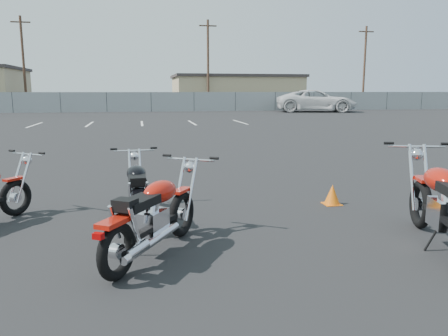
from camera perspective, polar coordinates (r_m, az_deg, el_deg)
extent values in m
plane|color=black|center=(6.81, -0.69, -6.32)|extent=(120.00, 120.00, 0.00)
torus|color=black|center=(7.51, -25.56, -3.52)|extent=(0.42, 0.52, 0.57)
cylinder|color=silver|center=(7.51, -25.56, -3.52)|extent=(0.17, 0.18, 0.15)
cube|color=#B3170B|center=(7.45, -25.74, -1.28)|extent=(0.29, 0.33, 0.04)
cylinder|color=silver|center=(7.46, -24.65, -1.15)|extent=(0.26, 0.33, 0.75)
cylinder|color=silver|center=(7.59, -25.48, -1.04)|extent=(0.26, 0.33, 0.75)
sphere|color=silver|center=(7.58, -24.33, 0.93)|extent=(0.21, 0.21, 0.15)
cylinder|color=silver|center=(7.58, -24.27, 1.66)|extent=(0.55, 0.42, 0.03)
cylinder|color=black|center=(7.31, -22.71, 1.80)|extent=(0.11, 0.10, 0.03)
cylinder|color=black|center=(7.82, -25.98, 2.05)|extent=(0.11, 0.10, 0.03)
torus|color=black|center=(7.36, -11.43, -3.00)|extent=(0.13, 0.57, 0.57)
cylinder|color=silver|center=(7.36, -11.43, -3.00)|extent=(0.10, 0.15, 0.15)
torus|color=black|center=(6.03, -10.98, -5.87)|extent=(0.13, 0.57, 0.57)
cylinder|color=silver|center=(6.03, -10.98, -5.87)|extent=(0.10, 0.15, 0.15)
cube|color=black|center=(6.69, -11.24, -3.98)|extent=(0.13, 0.99, 0.06)
cube|color=silver|center=(6.63, -11.24, -3.60)|extent=(0.28, 0.37, 0.28)
cylinder|color=silver|center=(6.59, -11.29, -2.16)|extent=(0.20, 0.24, 0.25)
ellipsoid|color=black|center=(6.78, -11.40, -0.69)|extent=(0.31, 0.56, 0.24)
cube|color=black|center=(6.34, -11.25, -1.61)|extent=(0.27, 0.53, 0.09)
cube|color=black|center=(6.10, -11.18, -1.70)|extent=(0.21, 0.18, 0.11)
cube|color=black|center=(5.94, -11.07, -3.16)|extent=(0.19, 0.40, 0.05)
cube|color=black|center=(7.30, -11.51, -0.72)|extent=(0.13, 0.33, 0.04)
cylinder|color=silver|center=(6.12, -10.05, -3.34)|extent=(0.05, 0.18, 0.37)
cylinder|color=silver|center=(6.11, -12.17, -3.43)|extent=(0.05, 0.18, 0.37)
cylinder|color=silver|center=(6.43, -9.78, -5.01)|extent=(0.13, 1.04, 0.12)
cylinder|color=silver|center=(6.14, -9.61, -5.56)|extent=(0.13, 0.34, 0.12)
cylinder|color=silver|center=(7.41, -10.88, -0.50)|extent=(0.06, 0.38, 0.74)
cylinder|color=silver|center=(7.41, -12.20, -0.55)|extent=(0.06, 0.38, 0.74)
sphere|color=silver|center=(7.52, -11.64, 1.52)|extent=(0.16, 0.16, 0.15)
cylinder|color=silver|center=(7.52, -11.67, 2.25)|extent=(0.66, 0.05, 0.03)
cylinder|color=black|center=(7.52, -9.16, 2.61)|extent=(0.11, 0.04, 0.03)
cylinder|color=black|center=(7.50, -14.20, 2.42)|extent=(0.11, 0.04, 0.03)
cylinder|color=black|center=(6.64, -12.30, -5.72)|extent=(0.15, 0.03, 0.28)
cube|color=#990505|center=(5.72, -10.95, -4.31)|extent=(0.10, 0.06, 0.06)
torus|color=black|center=(5.86, -5.57, -5.99)|extent=(0.42, 0.57, 0.61)
cylinder|color=silver|center=(5.86, -5.57, -5.99)|extent=(0.17, 0.19, 0.16)
torus|color=black|center=(4.66, -13.82, -10.52)|extent=(0.42, 0.57, 0.61)
cylinder|color=silver|center=(4.66, -13.82, -10.52)|extent=(0.17, 0.19, 0.16)
cube|color=black|center=(5.23, -9.21, -7.60)|extent=(0.65, 0.96, 0.06)
cube|color=silver|center=(5.17, -9.51, -7.11)|extent=(0.45, 0.48, 0.30)
cylinder|color=silver|center=(5.12, -9.57, -5.16)|extent=(0.31, 0.32, 0.27)
ellipsoid|color=#B3170B|center=(5.28, -8.33, -3.07)|extent=(0.58, 0.66, 0.26)
cube|color=black|center=(4.88, -11.13, -4.49)|extent=(0.52, 0.61, 0.10)
cube|color=black|center=(4.67, -12.81, -4.71)|extent=(0.29, 0.27, 0.12)
cube|color=#B3170B|center=(4.55, -14.14, -6.82)|extent=(0.38, 0.46, 0.05)
cube|color=#B3170B|center=(5.78, -5.62, -2.95)|extent=(0.29, 0.36, 0.04)
cylinder|color=silver|center=(4.64, -11.63, -7.25)|extent=(0.14, 0.18, 0.40)
cylinder|color=silver|center=(4.77, -14.11, -6.86)|extent=(0.14, 0.18, 0.40)
cylinder|color=silver|center=(4.93, -9.34, -9.48)|extent=(0.67, 1.00, 0.13)
cylinder|color=silver|center=(4.66, -11.40, -10.44)|extent=(0.29, 0.37, 0.13)
cylinder|color=silver|center=(5.85, -4.29, -2.73)|extent=(0.25, 0.37, 0.80)
cylinder|color=silver|center=(5.93, -5.88, -2.58)|extent=(0.25, 0.37, 0.80)
sphere|color=silver|center=(5.98, -4.44, 0.13)|extent=(0.22, 0.22, 0.16)
cylinder|color=silver|center=(5.98, -4.37, 1.12)|extent=(0.62, 0.40, 0.03)
cylinder|color=black|center=(5.81, -1.30, 1.29)|extent=(0.12, 0.10, 0.04)
cylinder|color=black|center=(6.12, -7.46, 1.64)|extent=(0.12, 0.10, 0.04)
cylinder|color=black|center=(5.28, -11.06, -9.69)|extent=(0.15, 0.11, 0.30)
cube|color=#990505|center=(4.37, -16.11, -8.54)|extent=(0.12, 0.11, 0.06)
torus|color=black|center=(6.76, 24.27, -4.33)|extent=(0.32, 0.69, 0.69)
cylinder|color=silver|center=(6.76, 24.27, -4.33)|extent=(0.16, 0.21, 0.18)
cube|color=black|center=(6.00, 26.79, -5.83)|extent=(0.45, 1.18, 0.07)
cube|color=silver|center=(5.93, 27.04, -5.34)|extent=(0.43, 0.51, 0.34)
cylinder|color=silver|center=(5.89, 27.19, -3.41)|extent=(0.30, 0.34, 0.30)
ellipsoid|color=#B3170B|center=(6.09, 26.42, -1.38)|extent=(0.53, 0.74, 0.29)
cube|color=#B3170B|center=(6.69, 24.49, -1.34)|extent=(0.25, 0.42, 0.05)
cylinder|color=silver|center=(6.85, 24.94, -1.08)|extent=(0.18, 0.45, 0.90)
cylinder|color=silver|center=(6.78, 23.30, -1.06)|extent=(0.18, 0.45, 0.90)
sphere|color=silver|center=(6.94, 23.84, 1.63)|extent=(0.23, 0.23, 0.18)
cylinder|color=silver|center=(6.95, 23.84, 2.59)|extent=(0.78, 0.26, 0.03)
cylinder|color=black|center=(7.06, 27.02, 2.83)|extent=(0.14, 0.08, 0.04)
cylinder|color=black|center=(6.81, 20.73, 3.05)|extent=(0.14, 0.08, 0.04)
cylinder|color=black|center=(5.90, 25.55, -8.19)|extent=(0.18, 0.08, 0.34)
cone|color=orange|center=(7.69, 13.95, -3.35)|extent=(0.27, 0.27, 0.33)
cube|color=orange|center=(7.73, 13.90, -4.58)|extent=(0.29, 0.29, 0.01)
cube|color=gray|center=(41.46, -9.50, 8.52)|extent=(80.00, 0.04, 1.80)
cylinder|color=black|center=(42.83, -25.90, 7.70)|extent=(0.06, 0.06, 1.80)
cylinder|color=black|center=(42.00, -20.58, 8.04)|extent=(0.06, 0.06, 1.80)
cylinder|color=black|center=(41.54, -15.08, 8.31)|extent=(0.06, 0.06, 1.80)
cylinder|color=black|center=(41.46, -9.50, 8.52)|extent=(0.06, 0.06, 1.80)
cylinder|color=black|center=(41.76, -3.94, 8.64)|extent=(0.06, 0.06, 1.80)
cylinder|color=black|center=(42.44, 1.49, 8.68)|extent=(0.06, 0.06, 1.80)
cylinder|color=black|center=(43.48, 6.70, 8.65)|extent=(0.06, 0.06, 1.80)
cylinder|color=black|center=(44.86, 11.63, 8.55)|extent=(0.06, 0.06, 1.80)
cylinder|color=black|center=(46.53, 16.23, 8.41)|extent=(0.06, 0.06, 1.80)
cylinder|color=black|center=(48.48, 20.49, 8.23)|extent=(0.06, 0.06, 1.80)
cylinder|color=black|center=(50.68, 24.39, 8.02)|extent=(0.06, 0.06, 1.80)
cube|color=tan|center=(51.65, 1.50, 9.81)|extent=(14.00, 9.00, 3.40)
cube|color=#3A3231|center=(51.68, 1.51, 11.87)|extent=(14.40, 9.40, 0.30)
cylinder|color=#3F291D|center=(47.74, -24.70, 12.26)|extent=(0.24, 0.24, 9.00)
cube|color=#3F291D|center=(48.11, -25.06, 16.89)|extent=(1.80, 0.12, 0.12)
cylinder|color=#3F291D|center=(46.06, -2.09, 13.27)|extent=(0.24, 0.24, 9.00)
cube|color=#3F291D|center=(46.44, -2.13, 18.07)|extent=(1.80, 0.12, 0.12)
cylinder|color=#3F291D|center=(52.87, 17.86, 12.39)|extent=(0.24, 0.24, 9.00)
cube|color=#3F291D|center=(53.21, 18.10, 16.58)|extent=(1.80, 0.12, 0.12)
cube|color=silver|center=(27.13, -23.49, 5.18)|extent=(0.12, 4.00, 0.01)
cube|color=silver|center=(26.65, -17.16, 5.49)|extent=(0.12, 4.00, 0.01)
cube|color=silver|center=(26.50, -10.67, 5.74)|extent=(0.12, 4.00, 0.01)
cube|color=silver|center=(26.69, -4.19, 5.91)|extent=(0.12, 4.00, 0.01)
cube|color=silver|center=(27.21, 2.13, 6.01)|extent=(0.12, 4.00, 0.01)
imported|color=silver|center=(41.30, 12.00, 9.39)|extent=(5.26, 8.92, 3.18)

